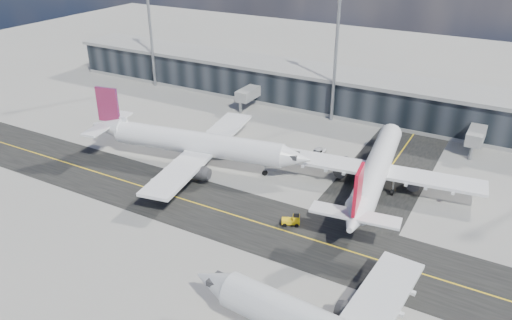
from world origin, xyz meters
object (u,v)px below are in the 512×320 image
Objects in this scene: airliner_redtail at (376,169)px; service_van at (317,153)px; baggage_tug at (292,220)px; airliner_af at (194,143)px.

airliner_redtail is 8.41× the size of service_van.
airliner_af is at bearing -137.45° from baggage_tug.
baggage_tug is 24.06m from service_van.
service_van is at bearing 117.55° from airliner_af.
airliner_af is 32.18m from airliner_redtail.
airliner_af reaches higher than airliner_redtail.
airliner_redtail is 17.77m from baggage_tug.
airliner_redtail is 15.63m from service_van.
baggage_tug is 0.61× the size of service_van.
service_van is at bearing 168.29° from baggage_tug.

